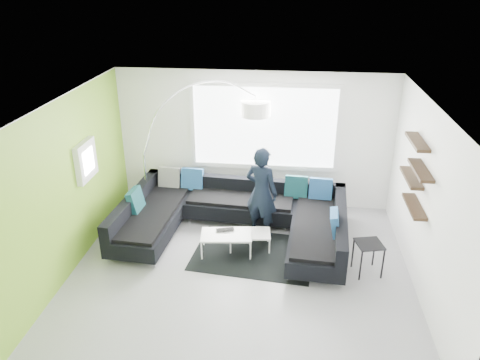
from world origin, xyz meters
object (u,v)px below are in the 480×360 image
(side_table, at_px, (367,258))
(person, at_px, (261,192))
(laptop, at_px, (226,231))
(coffee_table, at_px, (238,241))
(arc_lamp, at_px, (144,154))
(sectional_sofa, at_px, (233,221))

(side_table, bearing_deg, person, 149.96)
(person, bearing_deg, laptop, 71.12)
(coffee_table, bearing_deg, laptop, 177.68)
(laptop, bearing_deg, person, 30.10)
(arc_lamp, bearing_deg, side_table, -34.76)
(side_table, bearing_deg, laptop, 170.10)
(arc_lamp, relative_size, laptop, 7.45)
(arc_lamp, bearing_deg, person, -25.71)
(sectional_sofa, height_order, side_table, sectional_sofa)
(side_table, xyz_separation_m, person, (-1.80, 1.04, 0.58))
(coffee_table, height_order, laptop, laptop)
(sectional_sofa, xyz_separation_m, side_table, (2.30, -0.80, -0.10))
(side_table, height_order, person, person)
(side_table, relative_size, laptop, 1.55)
(sectional_sofa, height_order, person, person)
(arc_lamp, bearing_deg, coffee_table, -43.42)
(laptop, bearing_deg, coffee_table, -13.72)
(coffee_table, distance_m, side_table, 2.20)
(side_table, distance_m, person, 2.16)
(sectional_sofa, distance_m, coffee_table, 0.44)
(sectional_sofa, height_order, laptop, sectional_sofa)
(coffee_table, height_order, side_table, side_table)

